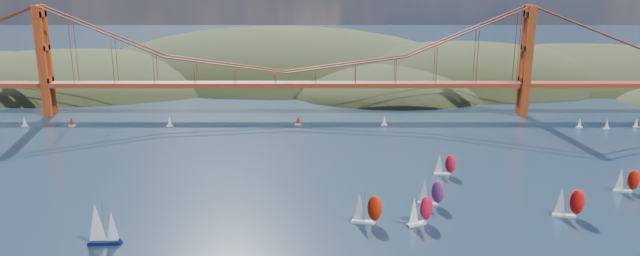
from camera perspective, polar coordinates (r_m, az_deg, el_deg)
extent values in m
ellipsoid|color=black|center=(427.95, -21.59, 2.34)|extent=(240.00, 140.00, 64.00)
ellipsoid|color=black|center=(439.08, -3.58, 2.98)|extent=(300.00, 180.00, 96.00)
ellipsoid|color=black|center=(418.58, 12.80, 2.48)|extent=(220.00, 140.00, 76.00)
ellipsoid|color=black|center=(380.27, 6.45, 2.23)|extent=(140.00, 110.00, 48.00)
ellipsoid|color=black|center=(464.54, 23.19, 3.23)|extent=(260.00, 160.00, 60.00)
cube|color=maroon|center=(314.50, -3.17, 4.06)|extent=(440.00, 7.00, 1.60)
cube|color=maroon|center=(314.74, -3.17, 3.84)|extent=(440.00, 7.00, 0.80)
cube|color=maroon|center=(340.83, -23.88, 5.61)|extent=(4.00, 8.50, 55.00)
cube|color=maroon|center=(328.40, 18.31, 5.82)|extent=(4.00, 8.50, 55.00)
cube|color=black|center=(188.21, -19.13, -9.86)|extent=(8.88, 2.98, 1.05)
cylinder|color=#99999E|center=(185.36, -19.18, -7.95)|extent=(0.13, 0.13, 12.63)
cone|color=silver|center=(186.16, -19.77, -8.11)|extent=(5.19, 5.19, 11.11)
cone|color=silver|center=(185.51, -18.47, -8.50)|extent=(3.70, 3.70, 8.84)
cube|color=white|center=(191.72, 3.93, -8.55)|extent=(6.70, 3.16, 0.77)
cylinder|color=#99999E|center=(189.61, 4.05, -7.11)|extent=(0.10, 0.10, 9.69)
cone|color=silver|center=(189.99, 3.60, -7.21)|extent=(4.31, 4.31, 8.52)
ellipsoid|color=red|center=(189.40, 5.02, -7.32)|extent=(5.03, 3.75, 8.14)
cube|color=silver|center=(192.06, 8.81, -8.66)|extent=(6.31, 4.33, 0.74)
cylinder|color=#99999E|center=(190.25, 8.95, -7.27)|extent=(0.09, 0.09, 9.28)
cone|color=silver|center=(189.65, 8.59, -7.48)|extent=(4.65, 4.65, 8.17)
ellipsoid|color=red|center=(192.13, 9.70, -7.22)|extent=(5.09, 4.38, 7.80)
cube|color=silver|center=(209.79, 21.36, -7.45)|extent=(6.74, 2.98, 0.78)
cylinder|color=#99999E|center=(207.94, 21.59, -6.11)|extent=(0.10, 0.10, 9.77)
cone|color=silver|center=(207.82, 21.17, -6.23)|extent=(4.25, 4.25, 8.60)
ellipsoid|color=red|center=(208.80, 22.46, -6.26)|extent=(5.01, 3.65, 8.21)
cube|color=silver|center=(235.56, 11.04, -4.14)|extent=(5.73, 2.28, 0.67)
cylinder|color=#99999E|center=(234.12, 11.16, -3.10)|extent=(0.08, 0.08, 8.36)
cone|color=silver|center=(234.16, 10.84, -3.19)|extent=(3.51, 3.51, 7.36)
ellipsoid|color=red|center=(234.46, 11.84, -3.22)|extent=(4.19, 2.95, 7.02)
cube|color=silver|center=(238.79, 25.89, -5.20)|extent=(5.92, 2.39, 0.69)
cylinder|color=#99999E|center=(237.40, 26.09, -4.15)|extent=(0.09, 0.09, 8.62)
cone|color=silver|center=(237.12, 25.78, -4.24)|extent=(3.64, 3.64, 7.59)
ellipsoid|color=red|center=(238.46, 26.74, -4.25)|extent=(4.34, 3.07, 7.24)
cube|color=silver|center=(207.58, 9.76, -6.81)|extent=(6.28, 3.39, 0.73)
cylinder|color=#99999E|center=(205.75, 9.90, -5.56)|extent=(0.09, 0.09, 9.07)
cone|color=silver|center=(206.06, 9.51, -5.64)|extent=(4.23, 4.23, 7.99)
ellipsoid|color=red|center=(205.61, 10.74, -5.75)|extent=(4.83, 3.79, 7.62)
cube|color=silver|center=(327.37, -25.36, 0.18)|extent=(3.00, 1.00, 0.50)
cone|color=white|center=(326.82, -25.41, 0.58)|extent=(2.00, 2.00, 4.20)
cube|color=silver|center=(318.87, -21.74, 0.21)|extent=(3.00, 1.00, 0.50)
cone|color=red|center=(318.30, -21.78, 0.62)|extent=(2.00, 2.00, 4.20)
cube|color=silver|center=(304.29, -13.57, 0.20)|extent=(3.00, 1.00, 0.50)
cone|color=white|center=(303.70, -13.59, 0.62)|extent=(2.00, 2.00, 4.20)
cube|color=silver|center=(317.72, 22.62, 0.06)|extent=(3.00, 1.00, 0.50)
cone|color=white|center=(317.15, 22.66, 0.47)|extent=(2.00, 2.00, 4.20)
cube|color=silver|center=(320.68, 24.72, -0.04)|extent=(3.00, 1.00, 0.50)
cone|color=white|center=(320.11, 24.77, 0.37)|extent=(2.00, 2.00, 4.20)
cube|color=silver|center=(329.87, 26.91, 0.10)|extent=(3.00, 1.00, 0.50)
cone|color=white|center=(329.32, 26.96, 0.50)|extent=(2.00, 2.00, 4.20)
cube|color=silver|center=(298.57, 5.90, 0.26)|extent=(3.00, 1.00, 0.50)
cone|color=white|center=(297.96, 5.91, 0.70)|extent=(2.00, 2.00, 4.20)
cube|color=silver|center=(298.79, -2.01, 0.35)|extent=(3.00, 1.00, 0.50)
cone|color=red|center=(298.19, -2.02, 0.79)|extent=(2.00, 2.00, 4.20)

